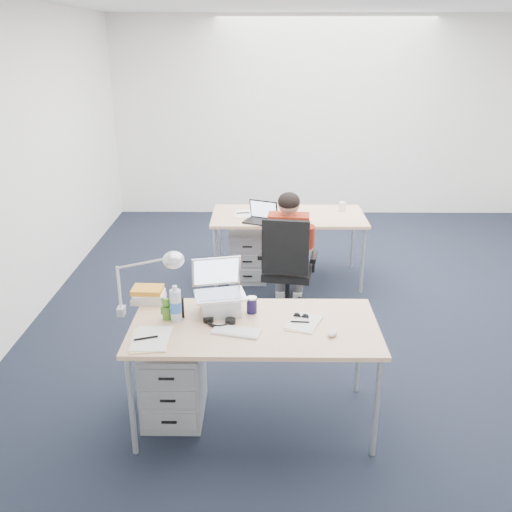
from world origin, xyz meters
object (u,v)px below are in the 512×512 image
at_px(cordless_phone, 181,308).
at_px(desk_lamp, 140,283).
at_px(computer_mouse, 332,333).
at_px(wireless_keyboard, 236,332).
at_px(office_chair, 287,289).
at_px(desk_far, 288,219).
at_px(can_koozie, 252,305).
at_px(headphones, 219,320).
at_px(dark_laptop, 260,212).
at_px(bear_figurine, 166,308).
at_px(book_stack, 148,295).
at_px(water_bottle, 176,303).
at_px(silver_laptop, 220,289).
at_px(seated_person, 289,251).
at_px(desk_near, 254,331).
at_px(drawer_pedestal_far, 248,254).
at_px(far_cup, 342,207).
at_px(sunglasses, 301,317).
at_px(drawer_pedestal_near, 174,379).

height_order(cordless_phone, desk_lamp, desk_lamp).
bearing_deg(computer_mouse, wireless_keyboard, -158.09).
distance_m(office_chair, cordless_phone, 1.72).
height_order(desk_far, can_koozie, can_koozie).
bearing_deg(office_chair, cordless_phone, -108.62).
xyz_separation_m(headphones, cordless_phone, (-0.26, 0.08, 0.05)).
xyz_separation_m(office_chair, dark_laptop, (-0.26, 0.65, 0.55)).
height_order(bear_figurine, cordless_phone, bear_figurine).
bearing_deg(book_stack, water_bottle, -50.37).
distance_m(silver_laptop, cordless_phone, 0.28).
relative_size(headphones, water_bottle, 0.88).
bearing_deg(headphones, computer_mouse, -4.25).
bearing_deg(dark_laptop, seated_person, -37.19).
height_order(desk_near, dark_laptop, dark_laptop).
relative_size(drawer_pedestal_far, bear_figurine, 3.58).
height_order(bear_figurine, dark_laptop, dark_laptop).
distance_m(desk_near, far_cup, 2.77).
height_order(computer_mouse, cordless_phone, cordless_phone).
height_order(water_bottle, sunglasses, water_bottle).
distance_m(wireless_keyboard, cordless_phone, 0.43).
distance_m(drawer_pedestal_far, desk_lamp, 2.57).
height_order(drawer_pedestal_far, book_stack, book_stack).
bearing_deg(cordless_phone, seated_person, 49.22).
distance_m(computer_mouse, sunglasses, 0.29).
bearing_deg(wireless_keyboard, desk_near, 57.23).
xyz_separation_m(drawer_pedestal_far, cordless_phone, (-0.38, -2.41, 0.53)).
distance_m(desk_near, cordless_phone, 0.51).
bearing_deg(sunglasses, computer_mouse, -37.20).
distance_m(desk_near, drawer_pedestal_far, 2.55).
relative_size(drawer_pedestal_far, can_koozie, 4.86).
bearing_deg(desk_far, bear_figurine, -110.61).
xyz_separation_m(desk_far, dark_laptop, (-0.30, -0.27, 0.16)).
bearing_deg(desk_far, can_koozie, -98.53).
relative_size(silver_laptop, far_cup, 3.45).
height_order(desk_far, computer_mouse, computer_mouse).
bearing_deg(silver_laptop, computer_mouse, -35.85).
bearing_deg(sunglasses, bear_figurine, -163.91).
bearing_deg(wireless_keyboard, office_chair, 91.19).
bearing_deg(book_stack, silver_laptop, -18.89).
height_order(drawer_pedestal_near, dark_laptop, dark_laptop).
distance_m(desk_far, silver_laptop, 2.38).
height_order(desk_far, cordless_phone, cordless_phone).
bearing_deg(computer_mouse, desk_near, -170.65).
height_order(cordless_phone, far_cup, cordless_phone).
bearing_deg(seated_person, dark_laptop, 125.36).
distance_m(headphones, sunglasses, 0.54).
bearing_deg(desk_far, wireless_keyboard, -99.62).
bearing_deg(water_bottle, drawer_pedestal_near, -176.65).
height_order(wireless_keyboard, bear_figurine, bear_figurine).
bearing_deg(silver_laptop, book_stack, 148.31).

